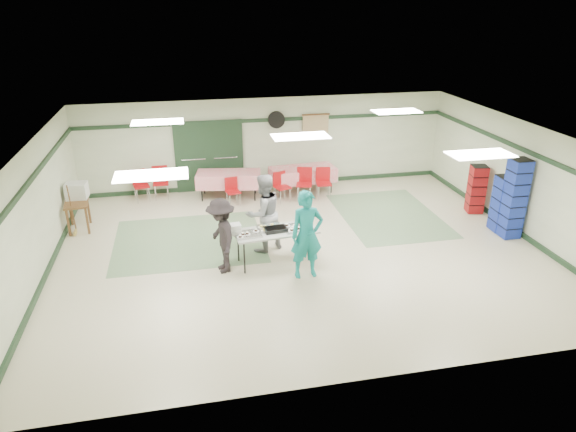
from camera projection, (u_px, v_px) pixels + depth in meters
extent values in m
plane|color=beige|center=(299.00, 249.00, 11.90)|extent=(11.00, 11.00, 0.00)
plane|color=silver|center=(301.00, 135.00, 10.84)|extent=(11.00, 11.00, 0.00)
plane|color=beige|center=(266.00, 143.00, 15.42)|extent=(11.00, 0.00, 11.00)
plane|color=beige|center=(370.00, 305.00, 7.32)|extent=(11.00, 0.00, 11.00)
plane|color=beige|center=(35.00, 215.00, 10.34)|extent=(0.00, 9.00, 9.00)
plane|color=beige|center=(521.00, 179.00, 12.40)|extent=(0.00, 9.00, 9.00)
cube|color=#1B331F|center=(266.00, 120.00, 15.12)|extent=(11.00, 0.06, 0.10)
cube|color=#1B331F|center=(267.00, 184.00, 15.90)|extent=(11.00, 0.06, 0.12)
cube|color=#1B331F|center=(29.00, 182.00, 10.07)|extent=(0.06, 9.00, 0.10)
cube|color=#1B331F|center=(48.00, 271.00, 10.86)|extent=(0.06, 9.00, 0.12)
cube|color=#1B331F|center=(526.00, 151.00, 12.11)|extent=(0.06, 9.00, 0.10)
cube|color=#1B331F|center=(511.00, 227.00, 12.90)|extent=(0.06, 9.00, 0.12)
cube|color=gray|center=(189.00, 240.00, 12.33)|extent=(3.50, 3.00, 0.01)
cube|color=gray|center=(388.00, 215.00, 13.77)|extent=(2.50, 3.50, 0.01)
cube|color=#969997|center=(193.00, 157.00, 15.07)|extent=(0.90, 0.06, 2.10)
cube|color=#969997|center=(226.00, 156.00, 15.25)|extent=(0.90, 0.06, 2.10)
cube|color=#1B331F|center=(209.00, 157.00, 15.14)|extent=(2.00, 0.03, 2.15)
cylinder|color=black|center=(276.00, 120.00, 15.15)|extent=(0.50, 0.10, 0.50)
cube|color=tan|center=(316.00, 125.00, 15.45)|extent=(0.80, 0.02, 0.60)
cube|color=#B9B9B4|center=(276.00, 231.00, 11.06)|extent=(1.86, 0.92, 0.04)
cylinder|color=black|center=(244.00, 258.00, 10.73)|extent=(0.04, 0.04, 0.72)
cylinder|color=black|center=(314.00, 248.00, 11.17)|extent=(0.04, 0.04, 0.72)
cylinder|color=black|center=(238.00, 246.00, 11.24)|extent=(0.04, 0.04, 0.72)
cylinder|color=black|center=(305.00, 237.00, 11.68)|extent=(0.04, 0.04, 0.72)
cube|color=silver|center=(298.00, 228.00, 11.14)|extent=(0.67, 0.53, 0.02)
cube|color=silver|center=(270.00, 228.00, 11.13)|extent=(0.57, 0.46, 0.02)
cube|color=silver|center=(248.00, 235.00, 10.82)|extent=(0.58, 0.47, 0.02)
cube|color=black|center=(275.00, 229.00, 11.01)|extent=(0.51, 0.35, 0.08)
cube|color=white|center=(235.00, 229.00, 10.84)|extent=(0.27, 0.25, 0.23)
imported|color=#138283|center=(307.00, 235.00, 10.43)|extent=(0.71, 0.49, 1.87)
imported|color=gray|center=(263.00, 213.00, 11.54)|extent=(1.10, 1.01, 1.82)
imported|color=black|center=(222.00, 236.00, 10.67)|extent=(0.77, 1.14, 1.63)
cube|color=red|center=(303.00, 168.00, 15.12)|extent=(1.96, 0.97, 0.05)
cube|color=red|center=(303.00, 174.00, 15.19)|extent=(1.96, 0.99, 0.40)
cylinder|color=black|center=(280.00, 187.00, 14.78)|extent=(0.04, 0.04, 0.72)
cylinder|color=black|center=(331.00, 181.00, 15.19)|extent=(0.04, 0.04, 0.72)
cylinder|color=black|center=(274.00, 180.00, 15.34)|extent=(0.04, 0.04, 0.72)
cylinder|color=black|center=(324.00, 175.00, 15.75)|extent=(0.04, 0.04, 0.72)
cube|color=red|center=(228.00, 173.00, 14.71)|extent=(1.92, 1.08, 0.05)
cube|color=red|center=(229.00, 179.00, 14.78)|extent=(1.92, 1.10, 0.40)
cylinder|color=black|center=(202.00, 189.00, 14.56)|extent=(0.04, 0.04, 0.72)
cylinder|color=black|center=(255.00, 189.00, 14.60)|extent=(0.04, 0.04, 0.72)
cylinder|color=black|center=(204.00, 182.00, 15.11)|extent=(0.04, 0.04, 0.72)
cylinder|color=black|center=(255.00, 182.00, 15.15)|extent=(0.04, 0.04, 0.72)
cube|color=#B00F0E|center=(304.00, 184.00, 14.61)|extent=(0.53, 0.53, 0.04)
cube|color=#B00F0E|center=(305.00, 174.00, 14.70)|extent=(0.43, 0.16, 0.43)
cylinder|color=silver|center=(298.00, 194.00, 14.57)|extent=(0.02, 0.02, 0.45)
cylinder|color=silver|center=(310.00, 195.00, 14.54)|extent=(0.02, 0.02, 0.45)
cylinder|color=silver|center=(298.00, 190.00, 14.88)|extent=(0.02, 0.02, 0.45)
cylinder|color=silver|center=(310.00, 191.00, 14.86)|extent=(0.02, 0.02, 0.45)
cube|color=#B00F0E|center=(282.00, 187.00, 14.51)|extent=(0.50, 0.50, 0.04)
cube|color=#B00F0E|center=(279.00, 178.00, 14.57)|extent=(0.39, 0.17, 0.39)
cylinder|color=silver|center=(280.00, 197.00, 14.40)|extent=(0.02, 0.02, 0.41)
cylinder|color=silver|center=(290.00, 195.00, 14.55)|extent=(0.02, 0.02, 0.41)
cylinder|color=silver|center=(275.00, 194.00, 14.65)|extent=(0.02, 0.02, 0.41)
cylinder|color=silver|center=(284.00, 192.00, 14.80)|extent=(0.02, 0.02, 0.41)
cube|color=#B00F0E|center=(324.00, 184.00, 14.73)|extent=(0.46, 0.46, 0.04)
cube|color=#B00F0E|center=(323.00, 174.00, 14.81)|extent=(0.42, 0.09, 0.42)
cylinder|color=silver|center=(319.00, 194.00, 14.66)|extent=(0.02, 0.02, 0.44)
cylinder|color=silver|center=(330.00, 193.00, 14.68)|extent=(0.02, 0.02, 0.44)
cylinder|color=silver|center=(317.00, 190.00, 14.96)|extent=(0.02, 0.02, 0.44)
cylinder|color=silver|center=(328.00, 189.00, 14.99)|extent=(0.02, 0.02, 0.44)
cube|color=#B00F0E|center=(233.00, 192.00, 14.27)|extent=(0.43, 0.43, 0.04)
cube|color=#B00F0E|center=(231.00, 183.00, 14.32)|extent=(0.36, 0.11, 0.36)
cylinder|color=silver|center=(230.00, 201.00, 14.17)|extent=(0.02, 0.02, 0.38)
cylinder|color=silver|center=(240.00, 200.00, 14.28)|extent=(0.02, 0.02, 0.38)
cylinder|color=silver|center=(227.00, 198.00, 14.42)|extent=(0.02, 0.02, 0.38)
cylinder|color=silver|center=(237.00, 196.00, 14.52)|extent=(0.02, 0.02, 0.38)
cube|color=#B00F0E|center=(161.00, 183.00, 14.72)|extent=(0.44, 0.44, 0.04)
cube|color=#B00F0E|center=(160.00, 173.00, 14.80)|extent=(0.43, 0.05, 0.43)
cylinder|color=silver|center=(155.00, 194.00, 14.63)|extent=(0.02, 0.02, 0.46)
cylinder|color=silver|center=(168.00, 193.00, 14.70)|extent=(0.02, 0.02, 0.46)
cylinder|color=silver|center=(155.00, 189.00, 14.94)|extent=(0.02, 0.02, 0.46)
cylinder|color=silver|center=(168.00, 189.00, 15.01)|extent=(0.02, 0.02, 0.46)
cube|color=#B00F0E|center=(141.00, 186.00, 14.54)|extent=(0.50, 0.50, 0.04)
cube|color=#B00F0E|center=(139.00, 176.00, 14.60)|extent=(0.42, 0.13, 0.42)
cylinder|color=silver|center=(137.00, 197.00, 14.43)|extent=(0.02, 0.02, 0.44)
cylinder|color=silver|center=(149.00, 195.00, 14.56)|extent=(0.02, 0.02, 0.44)
cylinder|color=silver|center=(135.00, 193.00, 14.71)|extent=(0.02, 0.02, 0.44)
cylinder|color=silver|center=(147.00, 191.00, 14.84)|extent=(0.02, 0.02, 0.44)
cube|color=navy|center=(503.00, 204.00, 12.62)|extent=(0.46, 0.46, 1.42)
cube|color=#A4101A|center=(477.00, 189.00, 13.73)|extent=(0.48, 0.48, 1.31)
cube|color=navy|center=(514.00, 199.00, 12.17)|extent=(0.43, 0.43, 1.96)
cube|color=brown|center=(76.00, 203.00, 12.65)|extent=(0.62, 0.89, 0.05)
cube|color=brown|center=(68.00, 223.00, 12.43)|extent=(0.05, 0.05, 0.70)
cube|color=brown|center=(87.00, 221.00, 12.55)|extent=(0.05, 0.05, 0.70)
cube|color=brown|center=(71.00, 212.00, 13.04)|extent=(0.05, 0.05, 0.70)
cube|color=brown|center=(89.00, 210.00, 13.16)|extent=(0.05, 0.05, 0.70)
cube|color=beige|center=(77.00, 191.00, 12.80)|extent=(0.52, 0.46, 0.39)
cylinder|color=brown|center=(72.00, 209.00, 12.44)|extent=(0.07, 0.21, 1.27)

